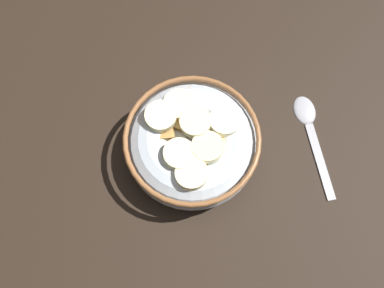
{
  "coord_description": "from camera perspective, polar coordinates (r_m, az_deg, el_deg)",
  "views": [
    {
      "loc": [
        8.53,
        -12.29,
        47.77
      ],
      "look_at": [
        0.0,
        0.0,
        3.0
      ],
      "focal_mm": 39.01,
      "sensor_mm": 36.0,
      "label": 1
    }
  ],
  "objects": [
    {
      "name": "spoon",
      "position": [
        0.53,
        15.76,
        2.65
      ],
      "size": [
        10.89,
        10.67,
        0.8
      ],
      "color": "#A5A5AD",
      "rests_on": "ground_plane"
    },
    {
      "name": "ground_plane",
      "position": [
        0.51,
        -0.0,
        -1.42
      ],
      "size": [
        102.47,
        102.47,
        2.0
      ],
      "primitive_type": "cube",
      "color": "black"
    },
    {
      "name": "cereal_bowl",
      "position": [
        0.47,
        -0.01,
        0.03
      ],
      "size": [
        15.19,
        15.19,
        6.14
      ],
      "color": "#B2BCC6",
      "rests_on": "ground_plane"
    }
  ]
}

